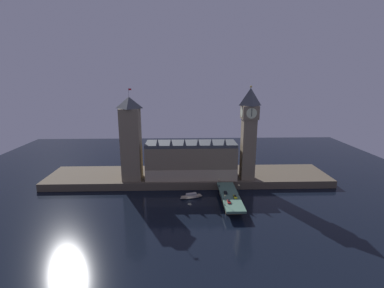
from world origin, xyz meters
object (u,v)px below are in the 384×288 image
(pedestrian_far_rail, at_px, (219,186))
(street_lamp_near, at_px, (225,199))
(clock_tower, at_px, (249,131))
(car_southbound_lead, at_px, (235,197))
(pedestrian_near_rail, at_px, (224,199))
(victoria_tower, at_px, (131,139))
(street_lamp_mid, at_px, (239,188))
(boat_upstream, at_px, (191,196))
(car_northbound_trail, at_px, (229,202))
(street_lamp_far, at_px, (219,182))
(car_northbound_lead, at_px, (226,193))

(pedestrian_far_rail, height_order, street_lamp_near, street_lamp_near)
(clock_tower, xyz_separation_m, car_southbound_lead, (-15.28, -35.28, -35.70))
(car_southbound_lead, height_order, street_lamp_near, street_lamp_near)
(pedestrian_near_rail, bearing_deg, victoria_tower, 147.35)
(car_southbound_lead, bearing_deg, clock_tower, 66.58)
(pedestrian_near_rail, distance_m, pedestrian_far_rail, 21.62)
(pedestrian_far_rail, xyz_separation_m, street_lamp_near, (-0.40, -28.99, 3.32))
(car_southbound_lead, xyz_separation_m, pedestrian_far_rail, (-7.71, 18.16, 0.20))
(clock_tower, xyz_separation_m, street_lamp_near, (-23.39, -46.11, -32.19))
(car_southbound_lead, height_order, street_lamp_mid, street_lamp_mid)
(pedestrian_far_rail, distance_m, boat_upstream, 21.25)
(car_northbound_trail, relative_size, street_lamp_near, 0.63)
(car_southbound_lead, bearing_deg, pedestrian_near_rail, -155.87)
(pedestrian_far_rail, height_order, boat_upstream, pedestrian_far_rail)
(pedestrian_near_rail, xyz_separation_m, boat_upstream, (-19.87, 16.40, -5.45))
(street_lamp_near, height_order, boat_upstream, street_lamp_near)
(clock_tower, xyz_separation_m, pedestrian_far_rail, (-22.99, -17.11, -35.51))
(street_lamp_mid, height_order, street_lamp_far, street_lamp_mid)
(car_northbound_lead, bearing_deg, pedestrian_far_rail, 102.31)
(pedestrian_near_rail, bearing_deg, clock_tower, 59.31)
(street_lamp_mid, bearing_deg, car_northbound_trail, -126.22)
(street_lamp_near, bearing_deg, victoria_tower, 142.72)
(victoria_tower, height_order, car_northbound_lead, victoria_tower)
(victoria_tower, height_order, street_lamp_far, victoria_tower)
(street_lamp_near, bearing_deg, pedestrian_near_rail, 86.90)
(street_lamp_far, bearing_deg, car_northbound_trail, -83.43)
(pedestrian_near_rail, height_order, pedestrian_far_rail, pedestrian_far_rail)
(clock_tower, height_order, street_lamp_mid, clock_tower)
(car_northbound_lead, xyz_separation_m, pedestrian_far_rail, (-2.57, 11.77, 0.12))
(pedestrian_near_rail, relative_size, pedestrian_far_rail, 1.00)
(car_northbound_trail, distance_m, street_lamp_near, 5.88)
(victoria_tower, bearing_deg, car_southbound_lead, -27.61)
(car_northbound_trail, xyz_separation_m, car_southbound_lead, (5.14, 7.17, -0.00))
(clock_tower, height_order, boat_upstream, clock_tower)
(pedestrian_near_rail, xyz_separation_m, street_lamp_far, (-0.40, 22.07, 2.84))
(boat_upstream, bearing_deg, victoria_tower, 150.89)
(car_southbound_lead, distance_m, street_lamp_near, 13.97)
(car_northbound_lead, distance_m, boat_upstream, 23.98)
(car_northbound_lead, distance_m, car_southbound_lead, 8.20)
(clock_tower, distance_m, boat_upstream, 63.35)
(car_northbound_trail, relative_size, pedestrian_near_rail, 2.57)
(pedestrian_far_rail, height_order, street_lamp_mid, street_lamp_mid)
(car_southbound_lead, bearing_deg, car_northbound_lead, 128.77)
(clock_tower, height_order, pedestrian_far_rail, clock_tower)
(car_northbound_trail, height_order, boat_upstream, car_northbound_trail)
(pedestrian_near_rail, distance_m, boat_upstream, 26.34)
(car_northbound_trail, bearing_deg, pedestrian_far_rail, 95.79)
(victoria_tower, relative_size, car_northbound_lead, 16.40)
(car_northbound_lead, xyz_separation_m, street_lamp_near, (-2.97, -17.22, 3.44))
(street_lamp_near, relative_size, boat_upstream, 0.41)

